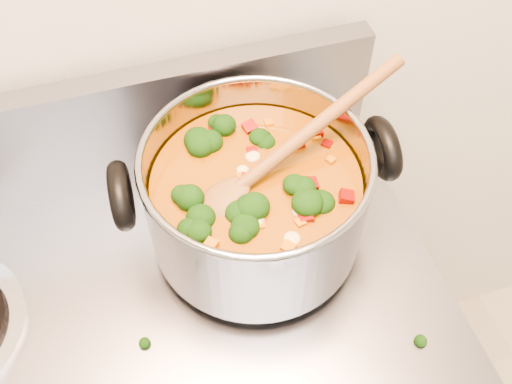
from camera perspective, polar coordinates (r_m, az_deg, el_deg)
The scene contains 3 objects.
stockpot at distance 0.63m, azimuth 0.05°, elevation -0.51°, with size 0.30×0.24×0.15m.
wooden_spoon at distance 0.60m, azimuth 1.31°, elevation 2.87°, with size 0.27×0.12×0.09m.
cooktop_crumbs at distance 0.72m, azimuth 2.13°, elevation -0.48°, with size 0.35×0.05×0.01m.
Camera 1 is at (0.09, 0.96, 1.50)m, focal length 40.00 mm.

